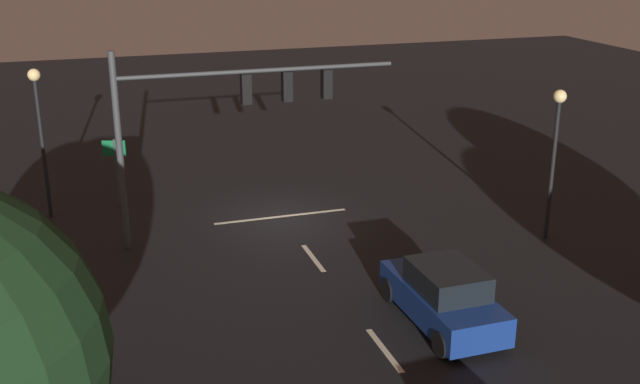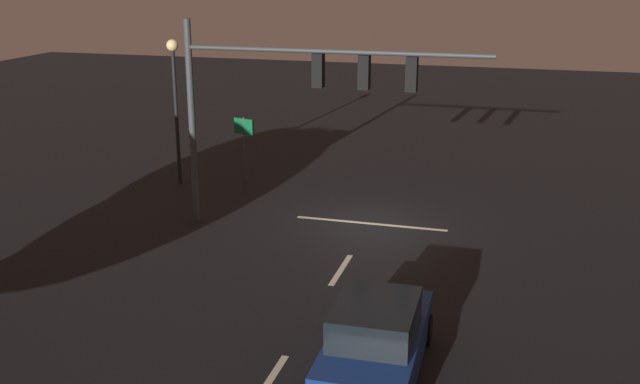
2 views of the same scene
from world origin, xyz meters
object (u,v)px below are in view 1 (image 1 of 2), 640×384
at_px(traffic_signal_assembly, 225,106).
at_px(street_lamp_left_kerb, 556,137).
at_px(route_sign, 115,158).
at_px(street_lamp_right_kerb, 39,116).
at_px(car_approaching, 444,296).

xyz_separation_m(traffic_signal_assembly, street_lamp_left_kerb, (-10.24, 3.62, -0.97)).
bearing_deg(route_sign, street_lamp_right_kerb, 12.34).
relative_size(traffic_signal_assembly, route_sign, 3.61).
xyz_separation_m(car_approaching, street_lamp_right_kerb, (10.12, -11.73, 3.00)).
bearing_deg(street_lamp_right_kerb, traffic_signal_assembly, 147.33).
xyz_separation_m(street_lamp_left_kerb, street_lamp_right_kerb, (16.18, -7.43, 0.19)).
distance_m(traffic_signal_assembly, street_lamp_right_kerb, 7.10).
height_order(car_approaching, street_lamp_left_kerb, street_lamp_left_kerb).
height_order(car_approaching, street_lamp_right_kerb, street_lamp_right_kerb).
relative_size(car_approaching, street_lamp_right_kerb, 0.80).
bearing_deg(street_lamp_right_kerb, car_approaching, 130.77).
bearing_deg(street_lamp_left_kerb, car_approaching, 35.38).
relative_size(street_lamp_right_kerb, route_sign, 2.10).
distance_m(car_approaching, street_lamp_right_kerb, 15.78).
relative_size(car_approaching, street_lamp_left_kerb, 0.85).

